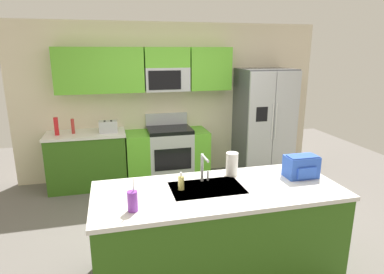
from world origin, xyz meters
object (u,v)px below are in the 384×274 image
soap_dispenser (181,183)px  range_oven (168,154)px  backpack (301,166)px  sink_faucet (203,166)px  paper_towel_roll (232,164)px  pepper_mill (73,126)px  refrigerator (264,122)px  drink_cup_purple (133,201)px  toaster (108,127)px  bottle_red (56,126)px

soap_dispenser → range_oven: bearing=83.3°
range_oven → backpack: backpack is taller
sink_faucet → range_oven: bearing=89.0°
soap_dispenser → paper_towel_roll: 0.63m
pepper_mill → sink_faucet: bearing=-58.6°
pepper_mill → paper_towel_roll: bearing=-51.7°
refrigerator → backpack: refrigerator is taller
refrigerator → drink_cup_purple: (-2.47, -2.71, 0.06)m
toaster → soap_dispenser: bearing=-74.9°
refrigerator → pepper_mill: size_ratio=8.03×
sink_faucet → paper_towel_roll: bearing=17.6°
refrigerator → soap_dispenser: refrigerator is taller
range_oven → refrigerator: refrigerator is taller
toaster → pepper_mill: (-0.53, 0.05, 0.02)m
drink_cup_purple → refrigerator: bearing=47.7°
range_oven → refrigerator: size_ratio=0.74×
range_oven → bottle_red: (-1.70, -0.05, 0.59)m
bottle_red → drink_cup_purple: drink_cup_purple is taller
sink_faucet → drink_cup_purple: bearing=-148.4°
refrigerator → backpack: (-0.75, -2.39, 0.09)m
refrigerator → soap_dispenser: (-2.00, -2.40, 0.04)m
refrigerator → drink_cup_purple: size_ratio=6.41×
pepper_mill → refrigerator: bearing=-1.3°
pepper_mill → drink_cup_purple: 2.87m
pepper_mill → bottle_red: bottle_red is taller
toaster → paper_towel_roll: bearing=-60.5°
pepper_mill → drink_cup_purple: (0.72, -2.78, -0.03)m
refrigerator → bottle_red: size_ratio=6.75×
paper_towel_roll → drink_cup_purple: bearing=-152.6°
pepper_mill → soap_dispenser: bearing=-64.4°
soap_dispenser → pepper_mill: bearing=115.6°
bottle_red → paper_towel_roll: size_ratio=1.14×
sink_faucet → soap_dispenser: bearing=-153.5°
refrigerator → drink_cup_purple: refrigerator is taller
sink_faucet → drink_cup_purple: size_ratio=0.98×
refrigerator → range_oven: bearing=177.6°
sink_faucet → paper_towel_roll: size_ratio=1.17×
toaster → bottle_red: 0.76m
sink_faucet → backpack: bearing=-6.6°
bottle_red → backpack: bottle_red is taller
soap_dispenser → paper_towel_roll: size_ratio=0.71×
drink_cup_purple → pepper_mill: bearing=104.4°
bottle_red → backpack: size_ratio=0.86×
pepper_mill → bottle_red: size_ratio=0.84×
drink_cup_purple → backpack: (1.71, 0.32, 0.03)m
drink_cup_purple → paper_towel_roll: (1.05, 0.54, 0.03)m
toaster → sink_faucet: sink_faucet is taller
drink_cup_purple → soap_dispenser: size_ratio=1.70×
range_oven → sink_faucet: (-0.04, -2.34, 0.62)m
pepper_mill → soap_dispenser: pepper_mill is taller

